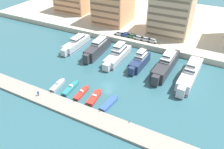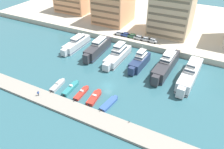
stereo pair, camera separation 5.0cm
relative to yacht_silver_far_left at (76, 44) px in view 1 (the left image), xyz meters
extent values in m
plane|color=#2D5B66|center=(25.14, -17.69, -1.92)|extent=(400.00, 400.00, 0.00)
cube|color=#BCB29E|center=(25.14, 47.01, -0.72)|extent=(180.00, 70.00, 2.39)
cube|color=gray|center=(25.14, -32.56, -1.55)|extent=(120.00, 5.65, 0.73)
cube|color=silver|center=(0.00, 0.21, -0.30)|extent=(4.26, 15.46, 3.23)
cube|color=silver|center=(0.06, -8.44, -0.22)|extent=(2.30, 2.09, 2.75)
cube|color=#192347|center=(0.00, 0.21, -1.35)|extent=(4.30, 15.61, 0.24)
cube|color=white|center=(-0.01, 1.37, 2.04)|extent=(3.28, 6.50, 1.45)
cube|color=#233342|center=(-0.01, 1.37, 2.19)|extent=(3.32, 6.57, 0.52)
cylinder|color=silver|center=(-0.02, 2.34, 3.67)|extent=(0.16, 0.16, 1.80)
cube|color=silver|center=(-0.06, 8.38, -1.03)|extent=(3.53, 0.93, 0.20)
cube|color=#333338|center=(10.78, 0.04, 0.23)|extent=(4.77, 16.93, 4.30)
cube|color=#333338|center=(11.20, -9.24, 0.34)|extent=(2.30, 2.10, 3.65)
cube|color=#334C7F|center=(10.78, 0.04, -1.16)|extent=(4.82, 17.10, 0.24)
cube|color=white|center=(10.72, 1.29, 3.12)|extent=(3.45, 7.18, 1.48)
cube|color=#233342|center=(10.72, 1.29, 3.27)|extent=(3.49, 7.25, 0.53)
cylinder|color=silver|center=(10.67, 2.35, 4.76)|extent=(0.16, 0.16, 1.80)
cube|color=#333338|center=(10.37, 8.86, -0.73)|extent=(3.45, 1.06, 0.20)
cube|color=silver|center=(20.36, -0.94, -0.36)|extent=(4.63, 16.03, 3.11)
cube|color=silver|center=(20.32, -9.97, -0.28)|extent=(2.51, 2.29, 2.65)
cube|color=black|center=(20.36, -0.94, -1.37)|extent=(4.67, 16.19, 0.24)
cube|color=white|center=(20.37, 0.26, 2.08)|extent=(3.58, 6.74, 1.77)
cube|color=#233342|center=(20.37, 0.26, 2.26)|extent=(3.63, 6.81, 0.64)
cube|color=white|center=(20.37, 0.26, 3.69)|extent=(2.79, 5.26, 1.46)
cube|color=#233342|center=(20.37, 0.26, 3.84)|extent=(2.83, 5.31, 0.52)
cylinder|color=silver|center=(20.37, 1.26, 5.32)|extent=(0.16, 0.16, 1.80)
cube|color=silver|center=(20.40, 7.51, -1.06)|extent=(3.87, 0.92, 0.20)
cube|color=navy|center=(29.71, -1.49, -0.20)|extent=(4.27, 12.24, 3.43)
cube|color=navy|center=(29.45, -8.40, -0.11)|extent=(2.17, 1.98, 2.92)
cube|color=#192347|center=(29.71, -1.49, -1.32)|extent=(4.31, 12.36, 0.24)
cube|color=white|center=(29.75, -0.59, 2.19)|extent=(3.16, 5.19, 1.35)
cube|color=#233342|center=(29.75, -0.59, 2.32)|extent=(3.20, 5.24, 0.48)
cube|color=white|center=(29.75, -0.59, 3.53)|extent=(2.47, 4.05, 1.34)
cube|color=#233342|center=(29.75, -0.59, 3.67)|extent=(2.50, 4.09, 0.48)
cylinder|color=silver|center=(29.77, 0.18, 5.10)|extent=(0.16, 0.16, 1.80)
cube|color=navy|center=(29.96, 5.00, -0.97)|extent=(3.27, 1.02, 0.20)
cube|color=#333338|center=(39.11, 0.41, 0.15)|extent=(5.16, 19.85, 4.14)
cube|color=#333338|center=(38.68, -10.41, 0.26)|extent=(2.50, 2.29, 3.52)
cube|color=#192347|center=(39.11, 0.41, -1.19)|extent=(5.21, 20.05, 0.24)
cube|color=white|center=(39.16, 1.89, 2.96)|extent=(3.75, 8.40, 1.48)
cube|color=#233342|center=(39.16, 1.89, 3.11)|extent=(3.79, 8.48, 0.53)
cube|color=white|center=(39.16, 1.89, 4.30)|extent=(2.92, 6.55, 1.20)
cube|color=#233342|center=(39.16, 1.89, 4.42)|extent=(2.96, 6.62, 0.43)
cylinder|color=silver|center=(39.21, 3.13, 5.80)|extent=(0.16, 0.16, 1.80)
cube|color=#333338|center=(39.51, 10.70, -0.78)|extent=(3.77, 1.05, 0.20)
cube|color=silver|center=(47.94, -1.72, 0.06)|extent=(5.29, 20.00, 3.95)
cube|color=silver|center=(47.45, -12.61, 0.16)|extent=(2.51, 2.30, 3.36)
cube|color=black|center=(47.94, -1.72, -1.22)|extent=(5.34, 20.20, 0.24)
cube|color=white|center=(48.01, -0.24, 2.81)|extent=(3.80, 8.47, 1.55)
cube|color=#233342|center=(48.01, -0.24, 2.97)|extent=(3.85, 8.56, 0.56)
cube|color=white|center=(48.01, -0.24, 4.23)|extent=(2.96, 6.61, 1.27)
cube|color=#233342|center=(48.01, -0.24, 4.35)|extent=(3.00, 6.68, 0.46)
cylinder|color=silver|center=(48.07, 1.01, 5.76)|extent=(0.16, 0.16, 1.80)
cube|color=silver|center=(48.42, 8.63, -0.83)|extent=(3.77, 1.07, 0.20)
cube|color=#9EA3A8|center=(10.71, -26.02, -1.40)|extent=(2.54, 6.44, 1.02)
cube|color=#9EA3A8|center=(10.34, -22.52, -1.40)|extent=(1.13, 0.96, 0.87)
cube|color=silver|center=(10.66, -25.55, -0.64)|extent=(1.10, 0.71, 0.50)
cube|color=#283847|center=(10.63, -25.27, -0.57)|extent=(0.95, 0.18, 0.30)
cube|color=black|center=(11.05, -29.32, -1.25)|extent=(0.39, 0.32, 0.60)
cube|color=teal|center=(15.44, -25.24, -1.39)|extent=(2.22, 7.30, 1.06)
cube|color=teal|center=(15.20, -21.29, -1.39)|extent=(1.03, 0.86, 0.90)
cube|color=silver|center=(15.41, -24.70, -0.57)|extent=(1.02, 0.66, 0.57)
cube|color=#283847|center=(15.39, -24.42, -0.48)|extent=(0.90, 0.13, 0.34)
cube|color=black|center=(15.67, -29.02, -1.24)|extent=(0.38, 0.30, 0.60)
cube|color=red|center=(19.82, -25.58, -1.48)|extent=(2.06, 6.54, 0.87)
cube|color=red|center=(19.64, -22.00, -1.48)|extent=(0.99, 0.83, 0.74)
cube|color=silver|center=(19.80, -25.09, -0.79)|extent=(0.98, 0.65, 0.50)
cube|color=#283847|center=(19.78, -24.82, -0.72)|extent=(0.87, 0.12, 0.30)
cube|color=black|center=(19.99, -28.99, -1.33)|extent=(0.37, 0.30, 0.60)
cube|color=red|center=(24.55, -25.67, -1.39)|extent=(2.78, 6.61, 1.05)
cube|color=red|center=(24.19, -22.04, -1.39)|extent=(1.27, 1.08, 0.89)
cube|color=silver|center=(24.50, -25.19, -0.68)|extent=(1.24, 0.72, 0.37)
cube|color=#283847|center=(24.47, -24.91, -0.63)|extent=(1.08, 0.19, 0.22)
cube|color=black|center=(24.89, -29.04, -1.24)|extent=(0.39, 0.31, 0.60)
cube|color=#33569E|center=(29.72, -25.88, -1.45)|extent=(2.77, 6.77, 0.93)
cube|color=#33569E|center=(30.16, -22.22, -1.45)|extent=(1.20, 1.03, 0.79)
cube|color=black|center=(29.31, -29.32, -1.30)|extent=(0.39, 0.32, 0.60)
cube|color=#B7BCC1|center=(12.74, 15.62, 1.19)|extent=(4.19, 1.94, 0.80)
cube|color=#B7BCC1|center=(12.89, 15.63, 1.93)|extent=(2.19, 1.68, 0.68)
cube|color=#1E2833|center=(12.89, 15.63, 1.93)|extent=(2.15, 1.69, 0.37)
cylinder|color=black|center=(11.45, 14.69, 0.79)|extent=(0.65, 0.26, 0.64)
cylinder|color=black|center=(11.35, 16.39, 0.79)|extent=(0.65, 0.26, 0.64)
cylinder|color=black|center=(14.14, 14.85, 0.79)|extent=(0.65, 0.26, 0.64)
cylinder|color=black|center=(14.04, 16.55, 0.79)|extent=(0.65, 0.26, 0.64)
cube|color=#28428E|center=(15.92, 15.64, 1.19)|extent=(4.19, 1.93, 0.80)
cube|color=#28428E|center=(16.07, 15.64, 1.93)|extent=(2.19, 1.68, 0.68)
cube|color=#1E2833|center=(16.07, 15.64, 1.93)|extent=(2.14, 1.69, 0.37)
cylinder|color=black|center=(14.62, 14.71, 0.79)|extent=(0.65, 0.26, 0.64)
cylinder|color=black|center=(14.52, 16.41, 0.79)|extent=(0.65, 0.26, 0.64)
cylinder|color=black|center=(17.31, 14.86, 0.79)|extent=(0.65, 0.26, 0.64)
cylinder|color=black|center=(17.22, 16.56, 0.79)|extent=(0.65, 0.26, 0.64)
cube|color=#2D6642|center=(19.27, 15.67, 1.19)|extent=(4.18, 1.91, 0.80)
cube|color=#2D6642|center=(19.42, 15.68, 1.93)|extent=(2.18, 1.67, 0.68)
cube|color=#1E2833|center=(19.42, 15.68, 1.93)|extent=(2.14, 1.68, 0.37)
cylinder|color=black|center=(17.96, 14.75, 0.79)|extent=(0.65, 0.25, 0.64)
cylinder|color=black|center=(17.87, 16.45, 0.79)|extent=(0.65, 0.25, 0.64)
cylinder|color=black|center=(20.66, 14.89, 0.79)|extent=(0.65, 0.25, 0.64)
cylinder|color=black|center=(20.57, 16.59, 0.79)|extent=(0.65, 0.25, 0.64)
cube|color=#B7BCC1|center=(22.34, 15.42, 1.19)|extent=(4.16, 1.85, 0.80)
cube|color=#B7BCC1|center=(22.49, 15.42, 1.93)|extent=(2.16, 1.64, 0.68)
cube|color=#1E2833|center=(22.49, 15.42, 1.93)|extent=(2.11, 1.65, 0.37)
cylinder|color=black|center=(21.02, 14.52, 0.79)|extent=(0.65, 0.24, 0.64)
cylinder|color=black|center=(20.96, 16.22, 0.79)|extent=(0.65, 0.24, 0.64)
cylinder|color=black|center=(23.72, 14.62, 0.79)|extent=(0.65, 0.24, 0.64)
cylinder|color=black|center=(23.66, 16.32, 0.79)|extent=(0.65, 0.24, 0.64)
cube|color=#B7BCC1|center=(25.62, 15.41, 1.19)|extent=(4.14, 1.81, 0.80)
cube|color=#B7BCC1|center=(25.77, 15.42, 1.93)|extent=(2.14, 1.62, 0.68)
cube|color=#1E2833|center=(25.77, 15.42, 1.93)|extent=(2.10, 1.63, 0.37)
cylinder|color=black|center=(24.30, 14.53, 0.79)|extent=(0.65, 0.24, 0.64)
cylinder|color=black|center=(24.25, 16.23, 0.79)|extent=(0.65, 0.24, 0.64)
cylinder|color=black|center=(27.00, 14.60, 0.79)|extent=(0.65, 0.24, 0.64)
cylinder|color=black|center=(26.95, 16.30, 0.79)|extent=(0.65, 0.24, 0.64)
cube|color=#B7BCC1|center=(28.76, 15.37, 1.19)|extent=(4.13, 1.78, 0.80)
cube|color=#B7BCC1|center=(28.91, 15.37, 1.93)|extent=(2.13, 1.60, 0.68)
cube|color=#1E2833|center=(28.91, 15.37, 1.93)|extent=(2.09, 1.61, 0.37)
cylinder|color=black|center=(27.40, 14.55, 0.79)|extent=(0.64, 0.23, 0.64)
cylinder|color=black|center=(27.43, 16.25, 0.79)|extent=(0.64, 0.23, 0.64)
cylinder|color=black|center=(30.10, 14.50, 0.79)|extent=(0.64, 0.23, 0.64)
cylinder|color=black|center=(30.13, 16.19, 0.79)|extent=(0.64, 0.23, 0.64)
cube|color=brown|center=(-25.19, 26.96, 1.97)|extent=(17.60, 0.24, 0.90)
cube|color=brown|center=(-25.19, 26.96, 4.98)|extent=(17.60, 0.24, 0.90)
cube|color=brown|center=(-25.19, 26.96, 7.98)|extent=(17.60, 0.24, 0.90)
cube|color=tan|center=(2.57, 29.61, 9.80)|extent=(16.23, 17.91, 18.66)
cube|color=brown|center=(2.57, 20.55, 2.03)|extent=(14.93, 0.24, 0.90)
cube|color=brown|center=(2.57, 20.55, 5.14)|extent=(14.93, 0.24, 0.90)
cube|color=brown|center=(2.57, 20.55, 8.25)|extent=(14.93, 0.24, 0.90)
cube|color=brown|center=(2.57, 20.55, 11.36)|extent=(14.93, 0.24, 0.90)
cube|color=#C6AD89|center=(32.16, 28.69, 9.55)|extent=(17.43, 16.02, 18.17)
cube|color=#6D5F4B|center=(32.16, 20.58, 1.99)|extent=(16.04, 0.24, 0.90)
cube|color=#6D5F4B|center=(32.16, 20.58, 5.01)|extent=(16.04, 0.24, 0.90)
cube|color=#6D5F4B|center=(32.16, 20.58, 8.04)|extent=(16.04, 0.24, 0.90)
cube|color=#6D5F4B|center=(32.16, 20.58, 11.07)|extent=(16.04, 0.24, 0.90)
cube|color=#6D5F4B|center=(32.16, 20.58, 14.10)|extent=(16.04, 0.24, 0.90)
cube|color=#6D5F4B|center=(32.16, 20.58, 17.12)|extent=(16.04, 0.24, 0.90)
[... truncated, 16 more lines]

